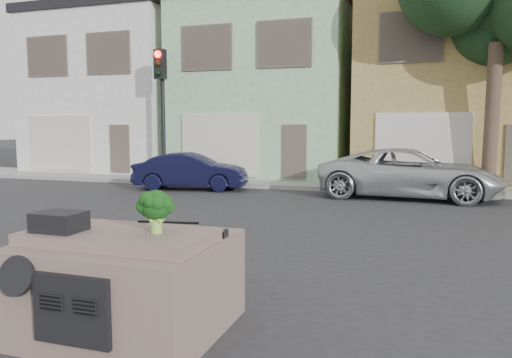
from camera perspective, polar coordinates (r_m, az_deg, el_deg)
The scene contains 13 objects.
ground_plane at distance 8.36m, azimuth -2.91°, elevation -9.18°, with size 120.00×120.00×0.00m, color #303033.
sidewalk at distance 18.37m, azimuth 9.07°, elevation -0.62°, with size 40.00×3.00×0.15m, color gray.
townhouse_white at distance 26.10m, azimuth -14.11°, elevation 9.38°, with size 7.20×8.20×7.55m, color white.
townhouse_mint at distance 22.99m, azimuth 2.12°, elevation 10.02°, with size 7.20×8.20×7.55m, color #9BC999.
townhouse_tan at distance 22.09m, azimuth 21.43°, elevation 9.77°, with size 7.20×8.20×7.55m, color #AA8F4D.
navy_sedan at distance 17.45m, azimuth -7.43°, elevation -1.20°, with size 1.34×3.85×1.27m, color black.
silver_pickup at distance 16.02m, azimuth 17.12°, elevation -2.07°, with size 2.52×5.46×1.52m, color silver.
traffic_signal at distance 19.46m, azimuth -10.71°, elevation 7.02°, with size 0.40×0.40×5.10m, color black.
tree_near at distance 17.55m, azimuth 25.63°, elevation 12.21°, with size 4.40×4.00×8.50m, color #1A381B.
car_dashboard at distance 5.63m, azimuth -14.32°, elevation -11.06°, with size 2.00×1.80×1.12m, color #796259.
instrument_hump at distance 5.54m, azimuth -21.55°, elevation -4.55°, with size 0.48×0.38×0.20m, color black.
wiper_arm at distance 5.67m, azimuth -10.00°, elevation -4.89°, with size 0.70×0.03×0.02m, color black.
broccoli at distance 5.13m, azimuth -11.35°, elevation -3.62°, with size 0.37×0.37×0.45m, color #10380F.
Camera 1 is at (2.94, -7.51, 2.20)m, focal length 35.00 mm.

